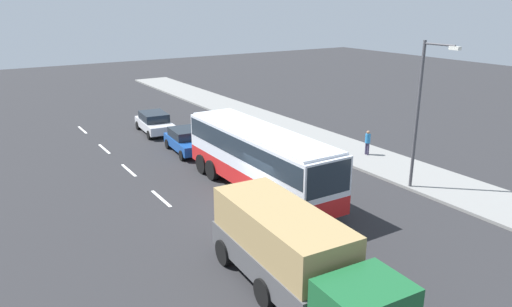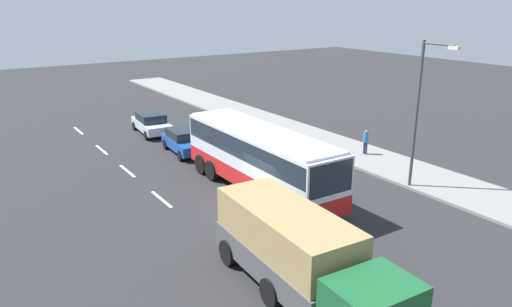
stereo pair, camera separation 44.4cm
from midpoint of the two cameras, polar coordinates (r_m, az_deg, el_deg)
ground_plane at (r=22.63m, az=-0.16°, el=-6.74°), size 120.00×120.00×0.00m
sidewalk_curb at (r=28.87m, az=16.47°, el=-1.84°), size 80.00×4.00×0.15m
lane_centreline at (r=28.21m, az=-15.06°, el=-2.32°), size 26.72×0.16×0.01m
coach_bus at (r=24.00m, az=-0.10°, el=-0.04°), size 10.66×2.78×3.31m
cargo_truck at (r=15.92m, az=4.46°, el=-11.85°), size 8.23×2.92×2.78m
car_black_sedan at (r=32.92m, az=-3.66°, el=2.48°), size 4.76×2.02×1.40m
car_blue_saloon at (r=31.21m, az=-8.83°, el=1.51°), size 4.26×2.23×1.48m
car_silver_hatch at (r=36.27m, az=-12.61°, el=3.58°), size 4.57×2.28×1.50m
pedestrian_near_curb at (r=30.72m, az=12.45°, el=1.52°), size 0.32×0.32×1.54m
street_lamp at (r=25.10m, az=18.45°, el=5.41°), size 1.99×0.24×7.42m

